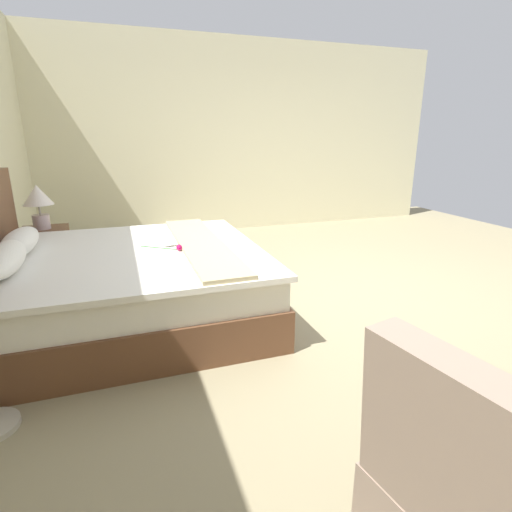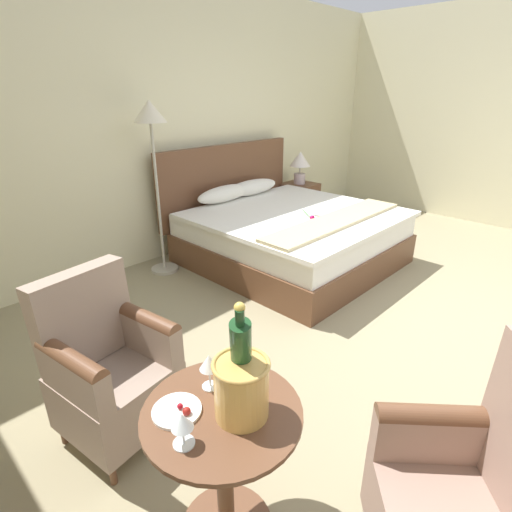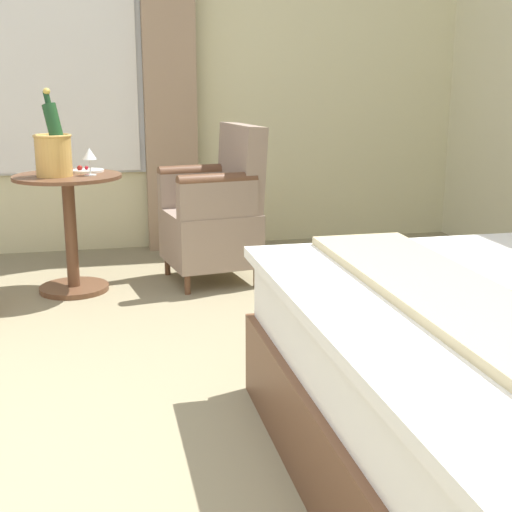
{
  "view_description": "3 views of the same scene",
  "coord_description": "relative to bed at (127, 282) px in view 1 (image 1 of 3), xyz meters",
  "views": [
    {
      "loc": [
        -2.91,
        2.03,
        1.46
      ],
      "look_at": [
        -0.63,
        1.24,
        0.73
      ],
      "focal_mm": 28.0,
      "sensor_mm": 36.0,
      "label": 1
    },
    {
      "loc": [
        -2.94,
        -0.61,
        1.78
      ],
      "look_at": [
        -1.28,
        1.0,
        0.81
      ],
      "focal_mm": 28.0,
      "sensor_mm": 36.0,
      "label": 2
    },
    {
      "loc": [
        1.91,
        0.44,
        1.21
      ],
      "look_at": [
        -0.7,
        1.02,
        0.53
      ],
      "focal_mm": 50.0,
      "sensor_mm": 36.0,
      "label": 3
    }
  ],
  "objects": [
    {
      "name": "wall_far_side",
      "position": [
        3.03,
        -2.03,
        1.1
      ],
      "size": [
        0.12,
        6.38,
        2.85
      ],
      "color": "beige",
      "rests_on": "ground"
    },
    {
      "name": "bed",
      "position": [
        0.0,
        0.0,
        0.0
      ],
      "size": [
        1.98,
        2.05,
        1.18
      ],
      "color": "brown",
      "rests_on": "ground"
    },
    {
      "name": "nightstand",
      "position": [
        1.15,
        0.74,
        -0.04
      ],
      "size": [
        0.47,
        0.43,
        0.57
      ],
      "color": "brown",
      "rests_on": "ground"
    },
    {
      "name": "bedside_lamp",
      "position": [
        1.15,
        0.74,
        0.53
      ],
      "size": [
        0.28,
        0.28,
        0.43
      ],
      "color": "#BDA9B0",
      "rests_on": "nightstand"
    },
    {
      "name": "armchair_by_window",
      "position": [
        -2.53,
        -0.91,
        0.09
      ],
      "size": [
        0.6,
        0.6,
        0.94
      ],
      "color": "brown",
      "rests_on": "ground"
    },
    {
      "name": "ground_plane",
      "position": [
        -0.27,
        -2.03,
        -0.33
      ],
      "size": [
        7.98,
        7.98,
        0.0
      ],
      "primitive_type": "plane",
      "color": "gray"
    }
  ]
}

